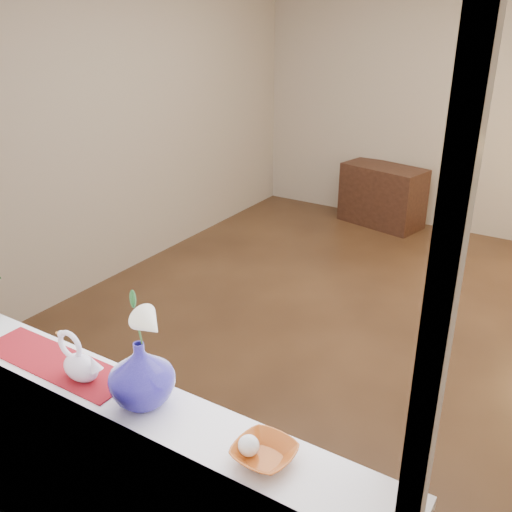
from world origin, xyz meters
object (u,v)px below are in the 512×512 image
Objects in this scene: paperweight at (249,446)px; amber_dish at (264,454)px; blue_vase at (141,369)px; swan at (80,358)px; side_table at (382,196)px.

paperweight is 0.42× the size of amber_dish.
swan is at bearing -176.08° from blue_vase.
swan is 3.13× the size of paperweight.
blue_vase is (0.29, 0.02, 0.05)m from swan.
amber_dish is (0.05, 0.01, -0.01)m from paperweight.
blue_vase is 4.74m from side_table.
paperweight is 0.08× the size of side_table.
swan is 0.76m from paperweight.
amber_dish is at bearing -1.39° from blue_vase.
side_table is (-0.50, 4.64, -0.69)m from swan.
amber_dish is at bearing 6.79° from paperweight.
swan is 1.31× the size of amber_dish.
amber_dish is 0.19× the size of side_table.
amber_dish is (0.51, -0.01, -0.12)m from blue_vase.
side_table is at bearing 99.73° from blue_vase.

